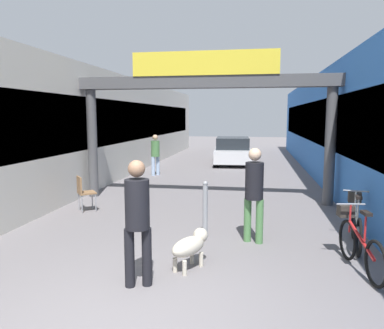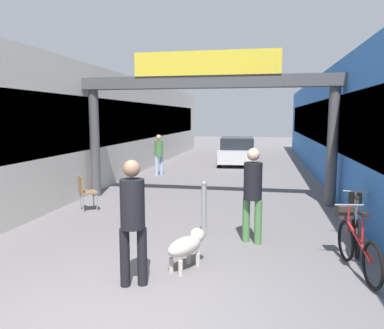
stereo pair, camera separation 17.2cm
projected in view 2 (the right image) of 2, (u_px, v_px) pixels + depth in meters
ground_plane at (122, 322)px, 4.35m from camera, size 80.00×80.00×0.00m
storefront_left at (103, 126)px, 15.76m from camera, size 3.00×26.00×3.93m
storefront_right at (361, 127)px, 13.86m from camera, size 3.00×26.00×3.93m
arcade_sign_gateway at (207, 97)px, 10.25m from camera, size 7.40×0.47×4.11m
pedestrian_with_dog at (133, 214)px, 5.16m from camera, size 0.44×0.44×1.79m
pedestrian_companion at (253, 189)px, 6.95m from camera, size 0.44×0.44×1.80m
pedestrian_carrying_crate at (159, 152)px, 15.04m from camera, size 0.48×0.48×1.65m
dog_on_leash at (187, 245)px, 5.85m from camera, size 0.61×0.83×0.59m
bicycle_red_nearest at (356, 243)px, 5.76m from camera, size 0.46×1.68×0.98m
bicycle_silver_second at (356, 223)px, 6.84m from camera, size 0.46×1.68×0.98m
bollard_post_metal at (204, 209)px, 7.34m from camera, size 0.10×0.10×1.12m
cafe_chair_wood_nearer at (85, 190)px, 9.40m from camera, size 0.56×0.56×0.89m
parked_car_white at (237, 151)px, 18.75m from camera, size 2.02×4.11×1.33m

